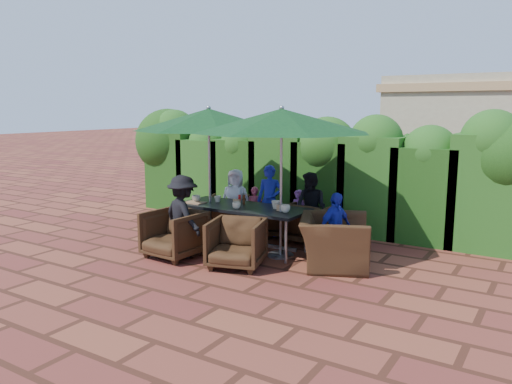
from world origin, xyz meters
The scene contains 31 objects.
ground centered at (0.00, 0.00, 0.00)m, with size 80.00×80.00×0.00m, color brown.
dining_table centered at (-0.08, 0.10, 0.67)m, with size 2.30×0.90×0.75m.
umbrella_left centered at (-0.77, 0.09, 2.21)m, with size 2.61×2.61×2.46m.
umbrella_right centered at (0.71, 0.04, 2.21)m, with size 2.90×2.90×2.46m.
chair_far_left centered at (-1.01, 0.97, 0.39)m, with size 0.76×0.71×0.78m, color black.
chair_far_mid centered at (0.03, 1.16, 0.37)m, with size 0.72×0.67×0.74m, color black.
chair_far_right centered at (0.77, 1.06, 0.40)m, with size 0.78×0.73×0.81m, color black.
chair_near_left centered at (-0.74, -0.93, 0.43)m, with size 0.83×0.78×0.86m, color black.
chair_near_right centered at (0.42, -0.81, 0.41)m, with size 0.80×0.75×0.82m, color black.
chair_end_right centered at (1.65, 0.05, 0.51)m, with size 1.18×0.77×1.03m, color black.
adult_far_left centered at (-0.86, 1.03, 0.62)m, with size 0.61×0.36×1.24m, color white.
adult_far_mid centered at (-0.13, 1.11, 0.68)m, with size 0.49×0.40×1.35m, color #2029B1.
adult_far_right centered at (0.76, 1.07, 0.64)m, with size 0.62×0.38×1.28m, color black.
adult_near_left centered at (-0.62, -0.84, 0.68)m, with size 0.87×0.40×1.35m, color black.
adult_end_right centered at (1.63, 0.13, 0.57)m, with size 0.67×0.33×1.14m, color #2029B1.
child_left centered at (-0.49, 1.16, 0.45)m, with size 0.33×0.27×0.90m, color #D54B62.
child_right centered at (0.44, 1.20, 0.46)m, with size 0.33×0.27×0.92m, color #A44FAC.
pedestrian_a centered at (1.62, 4.18, 0.93)m, with size 1.74×0.62×1.87m, color #318A25.
pedestrian_b centered at (2.77, 4.38, 0.90)m, with size 0.86×0.53×1.79m, color #D54B62.
pedestrian_c centered at (3.69, 4.24, 0.81)m, with size 1.04×0.47×1.62m, color gray.
cup_a centered at (-1.00, -0.01, 0.81)m, with size 0.15×0.15×0.12m, color beige.
cup_b centered at (-0.65, 0.16, 0.81)m, with size 0.12×0.12×0.12m, color beige.
cup_c centered at (-0.03, -0.14, 0.81)m, with size 0.15×0.15×0.11m, color beige.
cup_d centered at (0.53, 0.20, 0.82)m, with size 0.15×0.15×0.14m, color beige.
cup_e centered at (0.80, 0.03, 0.81)m, with size 0.16×0.16×0.13m, color beige.
ketchup_bottle centered at (-0.20, 0.19, 0.83)m, with size 0.04×0.04×0.17m, color #B20C0A.
sauce_bottle centered at (-0.14, 0.24, 0.83)m, with size 0.04×0.04×0.17m, color #4C230C.
serving_tray centered at (-0.94, -0.12, 0.76)m, with size 0.35×0.25×0.02m, color #8D6544.
number_block_left centered at (-0.22, 0.13, 0.80)m, with size 0.12×0.06×0.10m, color tan.
number_block_right centered at (0.68, 0.09, 0.80)m, with size 0.12×0.06×0.10m, color tan.
hedge_wall centered at (-0.13, 2.32, 1.29)m, with size 9.10×1.60×2.40m.
Camera 1 is at (4.60, -6.92, 2.43)m, focal length 35.00 mm.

